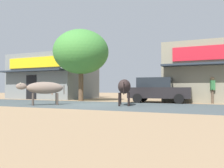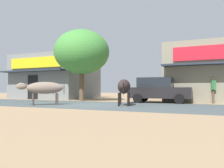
{
  "view_description": "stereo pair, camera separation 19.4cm",
  "coord_description": "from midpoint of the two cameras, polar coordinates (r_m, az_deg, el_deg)",
  "views": [
    {
      "loc": [
        6.75,
        -12.07,
        0.9
      ],
      "look_at": [
        0.82,
        0.87,
        1.19
      ],
      "focal_mm": 38.65,
      "sensor_mm": 36.0,
      "label": 1
    },
    {
      "loc": [
        6.92,
        -11.99,
        0.9
      ],
      "look_at": [
        0.82,
        0.87,
        1.19
      ],
      "focal_mm": 38.65,
      "sensor_mm": 36.0,
      "label": 2
    }
  ],
  "objects": [
    {
      "name": "cow_far_dark",
      "position": [
        13.3,
        2.52,
        -0.65
      ],
      "size": [
        1.41,
        2.73,
        1.43
      ],
      "color": "#2C2120",
      "rests_on": "ground"
    },
    {
      "name": "pedestrian_by_shop",
      "position": [
        16.11,
        22.34,
        -0.84
      ],
      "size": [
        0.35,
        0.61,
        1.65
      ],
      "color": "brown",
      "rests_on": "ground"
    },
    {
      "name": "cafe_chair_near_tree",
      "position": [
        20.92,
        -14.29,
        -2.2
      ],
      "size": [
        0.5,
        0.5,
        0.92
      ],
      "color": "brown",
      "rests_on": "ground"
    },
    {
      "name": "asphalt_road",
      "position": [
        13.87,
        -5.01,
        -4.88
      ],
      "size": [
        72.0,
        6.13,
        0.0
      ],
      "primitive_type": "cube",
      "color": "#475154",
      "rests_on": "ground"
    },
    {
      "name": "ground",
      "position": [
        13.87,
        -5.01,
        -4.89
      ],
      "size": [
        80.0,
        80.0,
        0.0
      ],
      "primitive_type": "plane",
      "color": "#9F805D"
    },
    {
      "name": "storefront_left_cafe",
      "position": [
        24.07,
        -13.77,
        1.6
      ],
      "size": [
        7.0,
        6.41,
        4.09
      ],
      "color": "slate",
      "rests_on": "ground"
    },
    {
      "name": "storefront_right_club",
      "position": [
        18.89,
        24.67,
        2.37
      ],
      "size": [
        7.7,
        6.41,
        4.05
      ],
      "color": "gray",
      "rests_on": "ground"
    },
    {
      "name": "cow_near_brown",
      "position": [
        14.03,
        -16.2,
        -0.94
      ],
      "size": [
        2.15,
        2.11,
        1.3
      ],
      "color": "#7E6C5F",
      "rests_on": "ground"
    },
    {
      "name": "roadside_tree",
      "position": [
        18.55,
        -7.65,
        7.5
      ],
      "size": [
        4.18,
        4.18,
        5.38
      ],
      "color": "brown",
      "rests_on": "ground"
    },
    {
      "name": "parked_hatchback_car",
      "position": [
        16.14,
        10.56,
        -1.36
      ],
      "size": [
        4.1,
        2.16,
        1.64
      ],
      "color": "black",
      "rests_on": "ground"
    }
  ]
}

